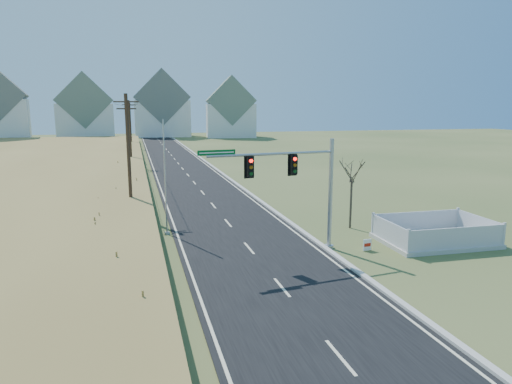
% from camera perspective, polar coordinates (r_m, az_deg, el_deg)
% --- Properties ---
extents(ground, '(260.00, 260.00, 0.00)m').
position_cam_1_polar(ground, '(22.62, 1.65, -10.12)').
color(ground, '#405027').
rests_on(ground, ground).
extents(road, '(8.00, 180.00, 0.06)m').
position_cam_1_polar(road, '(70.99, -10.01, 3.89)').
color(road, black).
rests_on(road, ground).
extents(curb, '(0.30, 180.00, 0.18)m').
position_cam_1_polar(curb, '(71.46, -6.69, 4.07)').
color(curb, '#B2AFA8').
rests_on(curb, ground).
extents(utility_pole_near, '(1.80, 0.26, 9.00)m').
position_cam_1_polar(utility_pole_near, '(35.43, -15.65, 4.78)').
color(utility_pole_near, '#422D1E').
rests_on(utility_pole_near, ground).
extents(utility_pole_mid, '(1.80, 0.26, 9.00)m').
position_cam_1_polar(utility_pole_mid, '(65.36, -15.47, 7.22)').
color(utility_pole_mid, '#422D1E').
rests_on(utility_pole_mid, ground).
extents(utility_pole_far, '(1.80, 0.26, 9.00)m').
position_cam_1_polar(utility_pole_far, '(95.34, -15.40, 8.12)').
color(utility_pole_far, '#422D1E').
rests_on(utility_pole_far, ground).
extents(condo_nnw, '(14.93, 11.17, 17.03)m').
position_cam_1_polar(condo_nnw, '(128.83, -20.60, 9.35)').
color(condo_nnw, white).
rests_on(condo_nnw, ground).
extents(condo_n, '(15.27, 10.20, 18.54)m').
position_cam_1_polar(condo_n, '(132.53, -11.70, 10.10)').
color(condo_n, white).
rests_on(condo_n, ground).
extents(condo_ne, '(14.12, 10.51, 16.52)m').
position_cam_1_polar(condo_ne, '(127.00, -3.20, 9.94)').
color(condo_ne, white).
rests_on(condo_ne, ground).
extents(traffic_signal_mast, '(7.86, 1.18, 6.29)m').
position_cam_1_polar(traffic_signal_mast, '(25.04, 5.75, 1.22)').
color(traffic_signal_mast, '#9EA0A5').
rests_on(traffic_signal_mast, ground).
extents(fence_enclosure, '(6.46, 4.51, 1.45)m').
position_cam_1_polar(fence_enclosure, '(29.45, 21.42, -5.37)').
color(fence_enclosure, '#B7B5AD').
rests_on(fence_enclosure, ground).
extents(open_sign, '(0.53, 0.12, 0.65)m').
position_cam_1_polar(open_sign, '(26.64, 13.73, -6.43)').
color(open_sign, white).
rests_on(open_sign, ground).
extents(flagpole, '(0.33, 0.33, 7.27)m').
position_cam_1_polar(flagpole, '(29.17, -11.24, 0.29)').
color(flagpole, '#B7B5AD').
rests_on(flagpole, ground).
extents(bare_tree, '(1.86, 1.86, 4.92)m').
position_cam_1_polar(bare_tree, '(30.64, 11.93, 2.76)').
color(bare_tree, '#4C3F33').
rests_on(bare_tree, ground).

